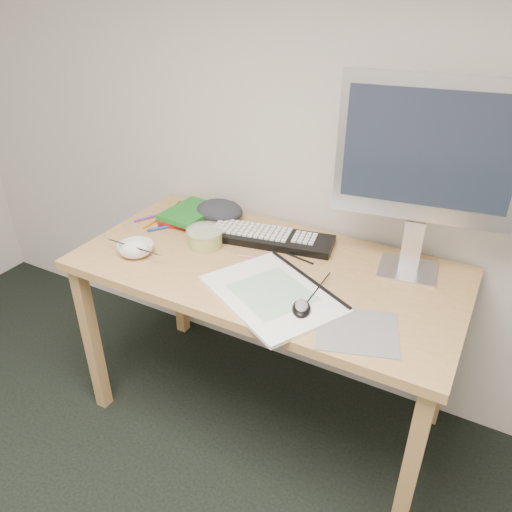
{
  "coord_description": "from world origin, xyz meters",
  "views": [
    {
      "loc": [
        0.9,
        0.05,
        1.69
      ],
      "look_at": [
        0.19,
        1.35,
        0.83
      ],
      "focal_mm": 35.0,
      "sensor_mm": 36.0,
      "label": 1
    }
  ],
  "objects": [
    {
      "name": "monitor",
      "position": [
        0.65,
        1.63,
        1.17
      ],
      "size": [
        0.58,
        0.2,
        0.67
      ],
      "rotation": [
        0.0,
        0.0,
        0.14
      ],
      "color": "silver",
      "rests_on": "desk"
    },
    {
      "name": "mouse",
      "position": [
        0.42,
        1.22,
        0.78
      ],
      "size": [
        0.09,
        0.11,
        0.03
      ],
      "primitive_type": "ellipsoid",
      "rotation": [
        0.0,
        0.0,
        0.38
      ],
      "color": "black",
      "rests_on": "sketchpad"
    },
    {
      "name": "desk",
      "position": [
        0.19,
        1.43,
        0.67
      ],
      "size": [
        1.4,
        0.7,
        0.75
      ],
      "color": "tan",
      "rests_on": "ground"
    },
    {
      "name": "chopsticks",
      "position": [
        -0.26,
        1.24,
        0.8
      ],
      "size": [
        0.24,
        0.02,
        0.02
      ],
      "primitive_type": "cylinder",
      "rotation": [
        0.0,
        1.57,
        -0.02
      ],
      "color": "#B9B9BB",
      "rests_on": "rice_bowl"
    },
    {
      "name": "pencil_tan",
      "position": [
        0.17,
        1.44,
        0.75
      ],
      "size": [
        0.14,
        0.12,
        0.01
      ],
      "primitive_type": "cylinder",
      "rotation": [
        0.0,
        1.57,
        -0.69
      ],
      "color": "tan",
      "rests_on": "desk"
    },
    {
      "name": "marker_blue",
      "position": [
        -0.31,
        1.48,
        0.76
      ],
      "size": [
        0.09,
        0.11,
        0.01
      ],
      "primitive_type": "cylinder",
      "rotation": [
        0.0,
        1.57,
        0.92
      ],
      "color": "#1C3A98",
      "rests_on": "desk"
    },
    {
      "name": "book_green",
      "position": [
        -0.27,
        1.61,
        0.78
      ],
      "size": [
        0.19,
        0.25,
        0.02
      ],
      "primitive_type": "cube",
      "rotation": [
        0.0,
        0.0,
        -0.08
      ],
      "color": "#1B6E21",
      "rests_on": "book_red"
    },
    {
      "name": "mousepad",
      "position": [
        0.61,
        1.22,
        0.75
      ],
      "size": [
        0.29,
        0.28,
        0.0
      ],
      "primitive_type": "cube",
      "rotation": [
        0.0,
        0.0,
        0.31
      ],
      "color": "slate",
      "rests_on": "desk"
    },
    {
      "name": "marker_purple",
      "position": [
        -0.43,
        1.52,
        0.76
      ],
      "size": [
        0.07,
        0.12,
        0.01
      ],
      "primitive_type": "cylinder",
      "rotation": [
        0.0,
        1.57,
        1.08
      ],
      "color": "#6E2896",
      "rests_on": "desk"
    },
    {
      "name": "rice_bowl",
      "position": [
        -0.27,
        1.26,
        0.77
      ],
      "size": [
        0.16,
        0.16,
        0.04
      ],
      "primitive_type": "imported",
      "rotation": [
        0.0,
        0.0,
        0.22
      ],
      "color": "white",
      "rests_on": "desk"
    },
    {
      "name": "cloth_lump",
      "position": [
        -0.16,
        1.67,
        0.79
      ],
      "size": [
        0.2,
        0.17,
        0.07
      ],
      "primitive_type": "ellipsoid",
      "rotation": [
        0.0,
        0.0,
        0.19
      ],
      "color": "#222529",
      "rests_on": "desk"
    },
    {
      "name": "marker_orange",
      "position": [
        -0.39,
        1.5,
        0.76
      ],
      "size": [
        0.02,
        0.12,
        0.01
      ],
      "primitive_type": "cylinder",
      "rotation": [
        0.0,
        1.57,
        1.52
      ],
      "color": "orange",
      "rests_on": "desk"
    },
    {
      "name": "fruit_tub",
      "position": [
        -0.08,
        1.44,
        0.79
      ],
      "size": [
        0.17,
        0.17,
        0.07
      ],
      "primitive_type": "cylinder",
      "rotation": [
        0.0,
        0.0,
        0.19
      ],
      "color": "#DFDB4F",
      "rests_on": "desk"
    },
    {
      "name": "keyboard",
      "position": [
        0.12,
        1.6,
        0.76
      ],
      "size": [
        0.51,
        0.24,
        0.03
      ],
      "primitive_type": "cube",
      "rotation": [
        0.0,
        0.0,
        0.18
      ],
      "color": "black",
      "rests_on": "desk"
    },
    {
      "name": "sketchpad",
      "position": [
        0.3,
        1.26,
        0.76
      ],
      "size": [
        0.54,
        0.49,
        0.01
      ],
      "primitive_type": "cube",
      "rotation": [
        0.0,
        0.0,
        -0.5
      ],
      "color": "white",
      "rests_on": "desk"
    },
    {
      "name": "book_red",
      "position": [
        -0.29,
        1.61,
        0.76
      ],
      "size": [
        0.22,
        0.26,
        0.02
      ],
      "primitive_type": "cube",
      "rotation": [
        0.0,
        0.0,
        0.23
      ],
      "color": "maroon",
      "rests_on": "desk"
    },
    {
      "name": "pencil_black",
      "position": [
        0.25,
        1.53,
        0.75
      ],
      "size": [
        0.18,
        0.04,
        0.01
      ],
      "primitive_type": "cylinder",
      "rotation": [
        0.0,
        1.57,
        -0.2
      ],
      "color": "black",
      "rests_on": "desk"
    },
    {
      "name": "pencil_pink",
      "position": [
        0.15,
        1.45,
        0.75
      ],
      "size": [
        0.17,
        0.03,
        0.01
      ],
      "primitive_type": "cylinder",
      "rotation": [
        0.0,
        1.57,
        0.14
      ],
      "color": "pink",
      "rests_on": "desk"
    }
  ]
}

